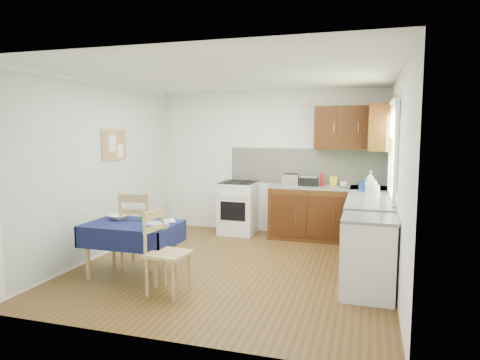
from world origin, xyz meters
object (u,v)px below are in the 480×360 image
(toaster, at_px, (291,180))
(dish_rack, at_px, (367,193))
(chair_far, at_px, (139,227))
(kettle, at_px, (372,192))
(sandwich_press, at_px, (309,181))
(dining_table, at_px, (132,231))
(chair_near, at_px, (164,249))

(toaster, relative_size, dish_rack, 0.69)
(chair_far, relative_size, dish_rack, 2.66)
(chair_far, bearing_deg, kettle, -174.52)
(sandwich_press, relative_size, kettle, 0.94)
(dining_table, bearing_deg, kettle, 44.49)
(kettle, bearing_deg, dish_rack, 96.23)
(kettle, bearing_deg, sandwich_press, 124.81)
(toaster, height_order, kettle, kettle)
(chair_near, distance_m, kettle, 2.68)
(sandwich_press, height_order, dish_rack, dish_rack)
(chair_near, xyz_separation_m, dish_rack, (2.13, 2.07, 0.42))
(sandwich_press, height_order, kettle, kettle)
(toaster, xyz_separation_m, dish_rack, (1.22, -0.73, -0.07))
(toaster, bearing_deg, chair_near, -88.58)
(chair_far, distance_m, kettle, 3.06)
(chair_far, relative_size, toaster, 3.85)
(sandwich_press, xyz_separation_m, kettle, (0.99, -1.42, 0.05))
(chair_far, height_order, sandwich_press, sandwich_press)
(toaster, height_order, sandwich_press, toaster)
(dining_table, xyz_separation_m, kettle, (2.83, 1.05, 0.46))
(toaster, bearing_deg, chair_far, -108.83)
(toaster, xyz_separation_m, sandwich_press, (0.30, 0.07, -0.01))
(chair_far, xyz_separation_m, dish_rack, (2.86, 1.36, 0.38))
(sandwich_press, xyz_separation_m, dish_rack, (0.92, -0.81, -0.06))
(chair_far, bearing_deg, toaster, -136.88)
(dining_table, xyz_separation_m, toaster, (1.55, 2.40, 0.43))
(chair_far, distance_m, toaster, 2.70)
(dish_rack, distance_m, kettle, 0.63)
(chair_near, height_order, kettle, kettle)
(toaster, xyz_separation_m, kettle, (1.29, -1.35, 0.04))
(chair_near, bearing_deg, dish_rack, -38.20)
(sandwich_press, distance_m, kettle, 1.73)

